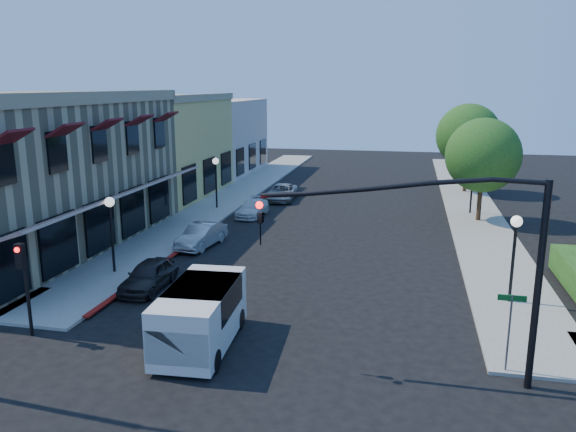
% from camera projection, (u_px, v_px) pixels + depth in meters
% --- Properties ---
extents(ground, '(120.00, 120.00, 0.00)m').
position_uv_depth(ground, '(243.00, 383.00, 16.21)').
color(ground, black).
rests_on(ground, ground).
extents(sidewalk_left, '(3.50, 50.00, 0.12)m').
position_uv_depth(sidewalk_left, '(235.00, 195.00, 43.69)').
color(sidewalk_left, gray).
rests_on(sidewalk_left, ground).
extents(sidewalk_right, '(3.50, 50.00, 0.12)m').
position_uv_depth(sidewalk_right, '(469.00, 205.00, 40.07)').
color(sidewalk_right, gray).
rests_on(sidewalk_right, ground).
extents(curb_red_strip, '(0.25, 10.00, 0.06)m').
position_uv_depth(curb_red_strip, '(147.00, 276.00, 25.25)').
color(curb_red_strip, maroon).
rests_on(curb_red_strip, ground).
extents(corner_brick_building, '(11.77, 18.20, 8.10)m').
position_uv_depth(corner_brick_building, '(16.00, 172.00, 28.96)').
color(corner_brick_building, tan).
rests_on(corner_brick_building, ground).
extents(yellow_stucco_building, '(10.00, 12.00, 7.60)m').
position_uv_depth(yellow_stucco_building, '(147.00, 146.00, 43.29)').
color(yellow_stucco_building, tan).
rests_on(yellow_stucco_building, ground).
extents(pink_stucco_building, '(10.00, 12.00, 7.00)m').
position_uv_depth(pink_stucco_building, '(202.00, 136.00, 54.77)').
color(pink_stucco_building, '#C2A193').
rests_on(pink_stucco_building, ground).
extents(street_tree_a, '(4.56, 4.56, 6.48)m').
position_uv_depth(street_tree_a, '(483.00, 155.00, 34.36)').
color(street_tree_a, black).
rests_on(street_tree_a, ground).
extents(street_tree_b, '(4.94, 4.94, 7.02)m').
position_uv_depth(street_tree_b, '(468.00, 136.00, 43.79)').
color(street_tree_b, black).
rests_on(street_tree_b, ground).
extents(signal_mast_arm, '(8.01, 0.39, 6.00)m').
position_uv_depth(signal_mast_arm, '(459.00, 245.00, 15.49)').
color(signal_mast_arm, black).
rests_on(signal_mast_arm, ground).
extents(secondary_signal, '(0.28, 0.42, 3.32)m').
position_uv_depth(secondary_signal, '(23.00, 272.00, 18.68)').
color(secondary_signal, black).
rests_on(secondary_signal, ground).
extents(street_name_sign, '(0.80, 0.06, 2.50)m').
position_uv_depth(street_name_sign, '(510.00, 321.00, 16.36)').
color(street_name_sign, '#595B5E').
rests_on(street_name_sign, ground).
extents(lamppost_left_near, '(0.44, 0.44, 3.57)m').
position_uv_depth(lamppost_left_near, '(110.00, 215.00, 24.96)').
color(lamppost_left_near, black).
rests_on(lamppost_left_near, ground).
extents(lamppost_left_far, '(0.44, 0.44, 3.57)m').
position_uv_depth(lamppost_left_far, '(216.00, 170.00, 38.28)').
color(lamppost_left_far, black).
rests_on(lamppost_left_far, ground).
extents(lamppost_right_near, '(0.44, 0.44, 3.57)m').
position_uv_depth(lamppost_right_near, '(515.00, 237.00, 21.44)').
color(lamppost_right_near, black).
rests_on(lamppost_right_near, ground).
extents(lamppost_right_far, '(0.44, 0.44, 3.57)m').
position_uv_depth(lamppost_right_far, '(473.00, 174.00, 36.66)').
color(lamppost_right_far, black).
rests_on(lamppost_right_far, ground).
extents(white_van, '(2.27, 4.72, 2.04)m').
position_uv_depth(white_van, '(200.00, 313.00, 18.21)').
color(white_van, silver).
rests_on(white_van, ground).
extents(parked_car_a, '(1.45, 3.59, 1.22)m').
position_uv_depth(parked_car_a, '(149.00, 275.00, 23.55)').
color(parked_car_a, black).
rests_on(parked_car_a, ground).
extents(parked_car_b, '(1.80, 3.88, 1.23)m').
position_uv_depth(parked_car_b, '(201.00, 236.00, 29.72)').
color(parked_car_b, '#AEB1B3').
rests_on(parked_car_b, ground).
extents(parked_car_c, '(1.66, 3.71, 1.06)m').
position_uv_depth(parked_car_c, '(253.00, 208.00, 36.72)').
color(parked_car_c, silver).
rests_on(parked_car_c, ground).
extents(parked_car_d, '(2.13, 4.29, 1.17)m').
position_uv_depth(parked_car_d, '(282.00, 192.00, 41.81)').
color(parked_car_d, '#95979A').
rests_on(parked_car_d, ground).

